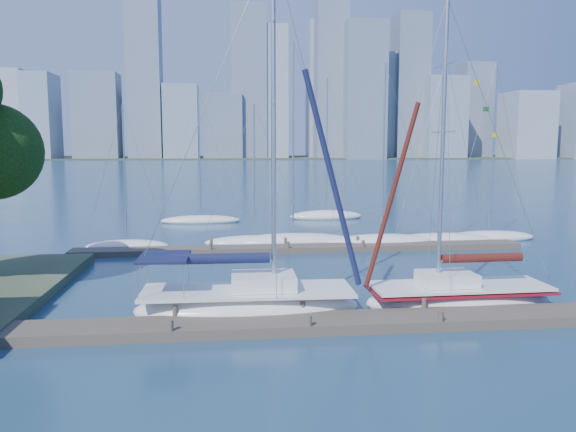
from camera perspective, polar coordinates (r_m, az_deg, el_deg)
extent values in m
plane|color=navy|center=(21.94, 1.82, -11.37)|extent=(700.00, 700.00, 0.00)
cube|color=#4E4439|center=(21.87, 1.82, -10.87)|extent=(26.00, 2.00, 0.40)
cube|color=#4E4439|center=(37.54, 1.39, -3.29)|extent=(30.00, 1.80, 0.36)
cube|color=#38472D|center=(340.68, -5.86, 5.89)|extent=(800.00, 100.00, 1.50)
ellipsoid|color=white|center=(23.59, -4.11, -9.36)|extent=(9.38, 3.22, 1.64)
cube|color=white|center=(23.39, -4.13, -7.56)|extent=(8.69, 2.96, 0.13)
cube|color=white|center=(23.32, -2.52, -6.63)|extent=(2.65, 2.03, 0.60)
cylinder|color=silver|center=(22.70, -1.49, 9.56)|extent=(0.20, 0.20, 13.67)
cylinder|color=silver|center=(23.11, -6.94, -4.58)|extent=(4.42, 0.19, 0.11)
cylinder|color=#111739|center=(23.09, -6.94, -4.32)|extent=(4.07, 0.51, 0.44)
cube|color=#111739|center=(23.24, -12.48, -4.08)|extent=(2.01, 2.63, 0.09)
ellipsoid|color=white|center=(25.83, 16.94, -8.26)|extent=(8.35, 2.87, 1.46)
cube|color=white|center=(25.66, 17.00, -6.80)|extent=(7.73, 2.64, 0.12)
cube|color=white|center=(25.35, 15.82, -6.14)|extent=(2.36, 1.81, 0.53)
cylinder|color=silver|center=(24.56, 15.43, 6.85)|extent=(0.17, 0.17, 11.96)
cylinder|color=silver|center=(25.85, 19.10, -4.25)|extent=(3.93, 0.17, 0.10)
cylinder|color=#41110D|center=(25.83, 19.11, -4.04)|extent=(3.62, 0.45, 0.39)
cube|color=maroon|center=(25.70, 16.99, -7.16)|extent=(7.91, 2.75, 0.10)
ellipsoid|color=white|center=(39.65, -16.01, -3.02)|extent=(5.88, 3.04, 0.96)
cylinder|color=silver|center=(39.10, -16.27, 4.37)|extent=(0.11, 0.11, 8.81)
ellipsoid|color=white|center=(39.97, -3.40, -2.67)|extent=(7.18, 2.26, 0.98)
cylinder|color=silver|center=(39.43, -3.45, 4.80)|extent=(0.11, 0.11, 8.97)
ellipsoid|color=white|center=(39.96, 0.51, -2.61)|extent=(8.78, 2.56, 1.19)
cylinder|color=silver|center=(39.39, 0.52, 7.97)|extent=(0.13, 0.13, 12.93)
ellipsoid|color=white|center=(40.22, 9.49, -2.64)|extent=(7.91, 3.01, 1.17)
cylinder|color=silver|center=(39.66, 9.69, 6.82)|extent=(0.13, 0.13, 11.52)
ellipsoid|color=white|center=(42.16, 15.21, -2.38)|extent=(8.09, 4.24, 1.05)
cylinder|color=silver|center=(41.62, 15.52, 6.86)|extent=(0.11, 0.11, 12.02)
ellipsoid|color=white|center=(44.50, 19.74, -2.07)|extent=(7.33, 3.74, 1.02)
cylinder|color=silver|center=(43.98, 20.11, 6.68)|extent=(0.11, 0.11, 12.06)
ellipsoid|color=white|center=(52.06, -8.85, -0.46)|extent=(7.51, 4.28, 0.99)
cylinder|color=silver|center=(51.62, -8.98, 6.48)|extent=(0.11, 0.11, 11.14)
ellipsoid|color=white|center=(54.41, 3.89, -0.03)|extent=(7.41, 4.05, 1.19)
cylinder|color=silver|center=(54.00, 3.95, 7.35)|extent=(0.13, 0.13, 12.25)
cube|color=#8D98AA|center=(349.60, -26.29, 9.23)|extent=(14.96, 14.18, 48.84)
cube|color=#8191A7|center=(319.03, -23.75, 9.19)|extent=(14.08, 23.42, 43.82)
cube|color=slate|center=(315.63, -18.80, 9.53)|extent=(22.97, 17.63, 44.87)
cube|color=#8D98AA|center=(333.30, -14.20, 9.23)|extent=(13.59, 17.61, 41.31)
cube|color=#8191A7|center=(306.64, -10.77, 9.31)|extent=(17.89, 19.81, 38.96)
cube|color=slate|center=(307.45, -6.64, 8.98)|extent=(20.58, 16.86, 34.63)
cube|color=#8D98AA|center=(312.34, -1.88, 12.35)|extent=(19.08, 14.99, 71.17)
cube|color=#8191A7|center=(331.36, 3.31, 12.53)|extent=(14.65, 17.46, 76.83)
cube|color=slate|center=(309.47, 7.70, 12.41)|extent=(21.33, 18.95, 71.93)
cube|color=#8D98AA|center=(329.89, 10.50, 10.86)|extent=(13.31, 17.11, 58.65)
cube|color=#8191A7|center=(323.19, 15.45, 9.54)|extent=(21.60, 18.80, 44.39)
cube|color=slate|center=(363.22, 18.37, 10.08)|extent=(17.65, 17.52, 56.28)
cube|color=#8D98AA|center=(343.16, 23.07, 8.43)|extent=(23.11, 23.94, 36.69)
cube|color=slate|center=(316.28, -14.38, 14.57)|extent=(17.27, 18.00, 98.65)
cube|color=slate|center=(312.69, -4.03, 13.27)|extent=(18.66, 18.00, 81.41)
cube|color=slate|center=(319.18, 4.35, 15.22)|extent=(17.14, 18.00, 104.33)
cube|color=slate|center=(328.85, 12.25, 12.64)|extent=(17.94, 18.00, 79.31)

